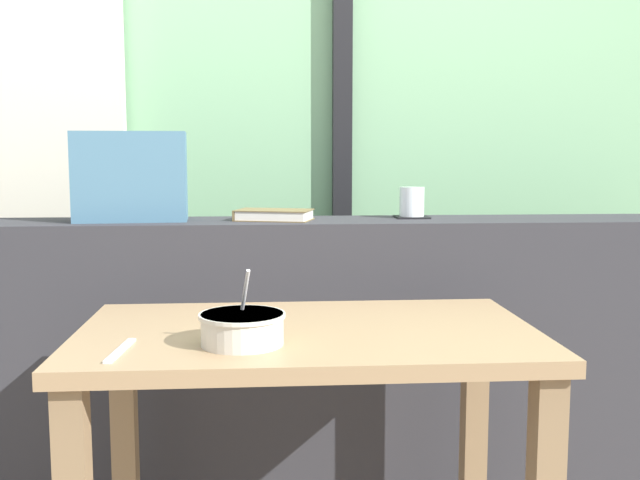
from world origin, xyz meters
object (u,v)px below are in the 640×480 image
Objects in this scene: juice_glass at (412,203)px; fork_utensil at (120,350)px; throw_pillow at (131,177)px; closed_book at (274,215)px; soup_bowl at (242,329)px; breakfast_table at (308,385)px; coaster_square at (412,217)px.

fork_utensil is (-0.73, -0.80, -0.23)m from juice_glass.
throw_pillow reaches higher than fork_utensil.
closed_book reaches higher than soup_bowl.
closed_book is at bearing -0.75° from throw_pillow.
closed_book is 1.39× the size of soup_bowl.
breakfast_table is 4.12× the size of closed_book.
juice_glass reaches higher than breakfast_table.
closed_book is 1.44× the size of fork_utensil.
coaster_square is at bearing 6.82° from closed_book.
soup_bowl is 0.24m from fork_utensil.
closed_book is (-0.42, -0.05, 0.01)m from coaster_square.
breakfast_table is at bearing 29.47° from fork_utensil.
soup_bowl is at bearing -137.47° from breakfast_table.
closed_book is at bearing 96.59° from breakfast_table.
juice_glass is at bearing 52.92° from fork_utensil.
throw_pillow is 1.88× the size of fork_utensil.
breakfast_table is 0.79m from coaster_square.
fork_utensil is (-0.24, -0.04, -0.03)m from soup_bowl.
juice_glass is 0.37× the size of closed_book.
juice_glass is 0.51× the size of soup_bowl.
throw_pillow is (-0.41, 0.01, 0.11)m from closed_book.
coaster_square reaches higher than fork_utensil.
throw_pillow reaches higher than coaster_square.
coaster_square is 0.92m from soup_bowl.
coaster_square is 0.31× the size of throw_pillow.
coaster_square is 1.11× the size of juice_glass.
closed_book is at bearing 73.01° from fork_utensil.
breakfast_table is 3.16× the size of throw_pillow.
throw_pillow reaches higher than breakfast_table.
soup_bowl is at bearing 14.91° from fork_utensil.
breakfast_table is 10.11× the size of coaster_square.
closed_book reaches higher than breakfast_table.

